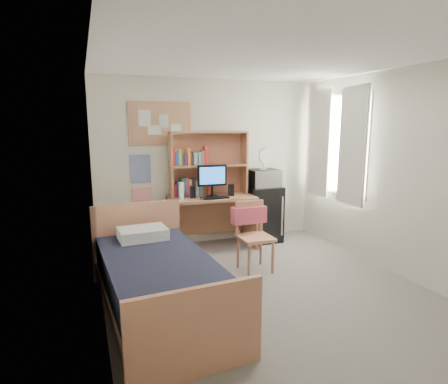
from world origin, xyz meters
name	(u,v)px	position (x,y,z in m)	size (l,w,h in m)	color
floor	(269,294)	(0.00, 0.00, -0.01)	(3.60, 4.20, 0.02)	gray
ceiling	(274,56)	(0.00, 0.00, 2.60)	(3.60, 4.20, 0.02)	white
wall_back	(210,163)	(0.00, 2.10, 1.30)	(3.60, 0.04, 2.60)	silver
wall_front	(445,235)	(0.00, -2.10, 1.30)	(3.60, 0.04, 2.60)	silver
wall_left	(97,192)	(-1.80, 0.00, 1.30)	(0.04, 4.20, 2.60)	silver
wall_right	(399,174)	(1.80, 0.00, 1.30)	(0.04, 4.20, 2.60)	silver
window_unit	(337,145)	(1.75, 1.20, 1.60)	(0.10, 1.40, 1.70)	white
curtain_left	(352,146)	(1.72, 0.80, 1.60)	(0.04, 0.55, 1.70)	white
curtain_right	(319,143)	(1.72, 1.60, 1.60)	(0.04, 0.55, 1.70)	white
bulletin_board	(160,123)	(-0.78, 2.08, 1.92)	(0.94, 0.03, 0.64)	tan
poster_wave	(140,169)	(-1.10, 2.09, 1.25)	(0.30, 0.01, 0.42)	navy
poster_japan	(142,199)	(-1.10, 2.09, 0.78)	(0.28, 0.01, 0.36)	red
desk	(211,222)	(-0.10, 1.75, 0.41)	(1.31, 0.66, 0.82)	tan
desk_chair	(255,237)	(0.14, 0.67, 0.46)	(0.46, 0.46, 0.92)	tan
mini_fridge	(262,213)	(0.81, 1.81, 0.46)	(0.54, 0.54, 0.91)	black
bed	(160,287)	(-1.25, -0.02, 0.29)	(1.05, 2.11, 0.58)	black
hutch	(209,163)	(-0.09, 1.90, 1.31)	(1.20, 0.31, 0.98)	tan
monitor	(212,181)	(-0.10, 1.69, 1.06)	(0.45, 0.03, 0.47)	black
keyboard	(215,198)	(-0.11, 1.55, 0.83)	(0.42, 0.14, 0.02)	black
speaker_left	(193,192)	(-0.40, 1.71, 0.91)	(0.07, 0.07, 0.18)	black
speaker_right	(231,190)	(0.20, 1.67, 0.91)	(0.07, 0.07, 0.18)	black
water_bottle	(181,191)	(-0.58, 1.68, 0.95)	(0.07, 0.07, 0.25)	white
hoodie	(249,215)	(0.14, 0.87, 0.71)	(0.47, 0.14, 0.23)	#DB5367
microwave	(263,178)	(0.81, 1.79, 1.05)	(0.47, 0.36, 0.28)	silver
desk_fan	(264,160)	(0.81, 1.79, 1.34)	(0.25, 0.25, 0.31)	white
pillow	(143,233)	(-1.30, 0.73, 0.65)	(0.55, 0.38, 0.13)	white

